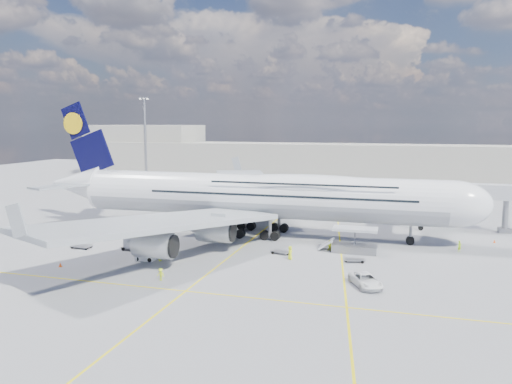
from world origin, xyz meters
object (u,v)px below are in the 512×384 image
(airliner, at_px, (259,195))
(cone_wing_right_outer, at_px, (60,265))
(dolly_row_b, at_px, (133,243))
(crew_loader, at_px, (330,245))
(catering_truck_outer, at_px, (220,191))
(dolly_nose_near, at_px, (281,252))
(crew_tug, at_px, (161,274))
(dolly_nose_far, at_px, (355,260))
(crew_van, at_px, (290,253))
(dolly_row_c, at_px, (139,240))
(cone_wing_left_outer, at_px, (243,212))
(dolly_back, at_px, (81,246))
(baggage_tug, at_px, (145,255))
(dolly_row_a, at_px, (168,245))
(cone_wing_left_inner, at_px, (222,211))
(catering_truck_inner, at_px, (245,205))
(cone_nose, at_px, (494,241))
(service_van, at_px, (366,280))
(cone_tail, at_px, (87,223))
(cone_wing_right_inner, at_px, (165,248))
(jet_bridge, at_px, (439,193))
(crew_wing, at_px, (160,255))
(crew_nose, at_px, (459,246))
(light_mast, at_px, (145,145))

(airliner, bearing_deg, cone_wing_right_outer, -128.28)
(dolly_row_b, relative_size, crew_loader, 2.29)
(crew_loader, bearing_deg, catering_truck_outer, 158.41)
(cone_wing_right_outer, bearing_deg, dolly_nose_near, 28.72)
(crew_tug, bearing_deg, catering_truck_outer, 108.09)
(cone_wing_right_outer, bearing_deg, catering_truck_outer, 90.90)
(crew_loader, bearing_deg, dolly_nose_near, -119.19)
(catering_truck_outer, bearing_deg, dolly_nose_far, -18.50)
(dolly_nose_far, distance_m, crew_van, 8.94)
(dolly_row_c, xyz_separation_m, cone_wing_left_outer, (6.92, 31.69, -0.81))
(dolly_back, bearing_deg, dolly_nose_far, 10.29)
(baggage_tug, xyz_separation_m, crew_tug, (6.13, -7.43, 0.03))
(dolly_row_a, bearing_deg, crew_tug, -81.79)
(dolly_row_a, xyz_separation_m, cone_wing_left_inner, (-2.28, 30.74, -0.07))
(dolly_back, height_order, catering_truck_inner, catering_truck_inner)
(crew_van, relative_size, cone_wing_left_outer, 3.25)
(cone_wing_left_outer, bearing_deg, cone_wing_left_inner, 175.22)
(catering_truck_inner, height_order, cone_wing_left_inner, catering_truck_inner)
(dolly_row_a, height_order, cone_nose, cone_nose)
(airliner, bearing_deg, dolly_row_a, -133.53)
(dolly_row_c, height_order, crew_van, dolly_row_c)
(baggage_tug, height_order, cone_nose, baggage_tug)
(crew_tug, bearing_deg, airliner, 84.08)
(dolly_row_a, distance_m, crew_van, 19.83)
(service_van, xyz_separation_m, cone_wing_left_inner, (-33.02, 41.44, -0.54))
(dolly_row_b, height_order, dolly_row_c, dolly_row_b)
(baggage_tug, relative_size, crew_loader, 1.69)
(cone_tail, bearing_deg, service_van, -22.36)
(service_van, relative_size, crew_loader, 3.44)
(crew_van, relative_size, cone_wing_right_inner, 3.59)
(jet_bridge, distance_m, dolly_nose_near, 32.59)
(crew_wing, bearing_deg, crew_loader, -47.02)
(crew_van, bearing_deg, catering_truck_outer, 12.73)
(catering_truck_inner, relative_size, crew_tug, 5.09)
(service_van, xyz_separation_m, crew_nose, (12.33, 19.95, 0.09))
(crew_nose, distance_m, cone_wing_right_inner, 44.08)
(baggage_tug, bearing_deg, cone_wing_right_outer, -149.59)
(dolly_row_a, height_order, dolly_nose_far, dolly_nose_far)
(dolly_row_a, height_order, crew_wing, crew_wing)
(catering_truck_inner, bearing_deg, crew_van, -78.10)
(dolly_nose_far, xyz_separation_m, cone_wing_right_outer, (-37.53, -13.36, -0.03))
(light_mast, distance_m, cone_wing_left_inner, 33.76)
(dolly_nose_far, relative_size, cone_wing_left_inner, 6.22)
(airliner, bearing_deg, dolly_row_b, -135.34)
(catering_truck_inner, bearing_deg, dolly_row_b, -119.06)
(crew_loader, bearing_deg, dolly_back, -134.62)
(dolly_row_b, bearing_deg, baggage_tug, -31.97)
(cone_nose, distance_m, cone_wing_left_outer, 48.29)
(dolly_row_b, height_order, dolly_back, dolly_row_b)
(cone_wing_left_outer, distance_m, cone_wing_right_outer, 45.64)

